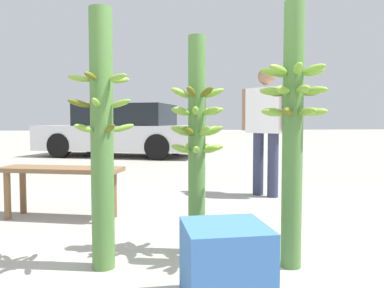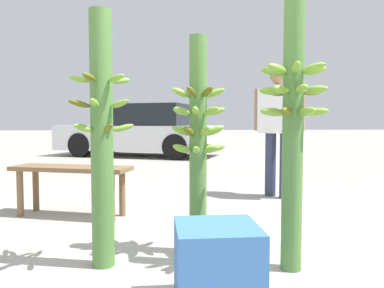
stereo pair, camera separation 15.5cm
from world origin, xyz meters
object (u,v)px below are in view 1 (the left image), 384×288
(market_bench, at_px, (61,177))
(parked_car, at_px, (122,131))
(vendor_person, at_px, (266,121))
(banana_stalk_left, at_px, (102,137))
(banana_stalk_right, at_px, (293,127))
(produce_crate, at_px, (225,265))
(banana_stalk_center, at_px, (197,139))

(market_bench, bearing_deg, parked_car, 104.46)
(vendor_person, distance_m, market_bench, 2.41)
(banana_stalk_left, bearing_deg, banana_stalk_right, -8.30)
(banana_stalk_left, xyz_separation_m, market_bench, (-0.47, 1.28, -0.42))
(banana_stalk_left, height_order, produce_crate, banana_stalk_left)
(banana_stalk_left, distance_m, banana_stalk_center, 0.64)
(banana_stalk_center, xyz_separation_m, vendor_person, (1.16, 1.81, 0.13))
(banana_stalk_right, bearing_deg, parked_car, 98.63)
(banana_stalk_left, xyz_separation_m, parked_car, (-0.05, 7.70, -0.15))
(banana_stalk_left, relative_size, produce_crate, 3.95)
(banana_stalk_left, bearing_deg, banana_stalk_center, 16.32)
(banana_stalk_left, height_order, banana_stalk_right, banana_stalk_right)
(produce_crate, bearing_deg, banana_stalk_right, 38.00)
(vendor_person, xyz_separation_m, parked_car, (-1.83, 5.71, -0.25))
(banana_stalk_left, xyz_separation_m, produce_crate, (0.62, -0.57, -0.60))
(vendor_person, xyz_separation_m, market_bench, (-2.25, -0.71, -0.52))
(banana_stalk_right, relative_size, market_bench, 1.36)
(banana_stalk_left, xyz_separation_m, banana_stalk_center, (0.61, 0.18, -0.02))
(parked_car, xyz_separation_m, produce_crate, (0.67, -8.27, -0.45))
(banana_stalk_right, height_order, parked_car, banana_stalk_right)
(market_bench, relative_size, produce_crate, 2.97)
(banana_stalk_right, height_order, market_bench, banana_stalk_right)
(banana_stalk_left, relative_size, banana_stalk_right, 0.97)
(banana_stalk_left, relative_size, parked_car, 0.35)
(banana_stalk_left, distance_m, parked_car, 7.70)
(banana_stalk_center, xyz_separation_m, parked_car, (-0.66, 7.52, -0.13))
(banana_stalk_center, bearing_deg, produce_crate, -89.40)
(market_bench, distance_m, produce_crate, 2.16)
(vendor_person, bearing_deg, market_bench, -110.16)
(banana_stalk_center, height_order, vendor_person, vendor_person)
(banana_stalk_left, height_order, market_bench, banana_stalk_left)
(banana_stalk_left, bearing_deg, market_bench, 110.25)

